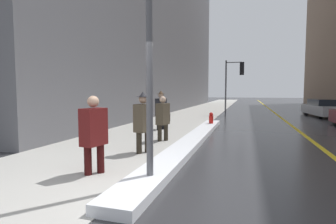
{
  "coord_description": "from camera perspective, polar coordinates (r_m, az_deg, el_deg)",
  "views": [
    {
      "loc": [
        1.86,
        -3.5,
        1.64
      ],
      "look_at": [
        -0.4,
        4.0,
        1.05
      ],
      "focal_mm": 28.0,
      "sensor_mm": 36.0,
      "label": 1
    }
  ],
  "objects": [
    {
      "name": "ground_plane",
      "position": [
        4.29,
        -10.92,
        -18.28
      ],
      "size": [
        160.0,
        160.0,
        0.0
      ],
      "primitive_type": "plane",
      "color": "#2D2D30"
    },
    {
      "name": "sidewalk_slab",
      "position": [
        18.97,
        4.97,
        -0.63
      ],
      "size": [
        4.0,
        80.0,
        0.01
      ],
      "color": "#B2AFA8",
      "rests_on": "ground"
    },
    {
      "name": "road_centre_stripe",
      "position": [
        18.69,
        23.28,
        -1.05
      ],
      "size": [
        0.16,
        80.0,
        0.0
      ],
      "color": "gold",
      "rests_on": "ground"
    },
    {
      "name": "snow_bank_curb",
      "position": [
        8.61,
        5.4,
        -6.1
      ],
      "size": [
        0.67,
        10.86,
        0.17
      ],
      "color": "white",
      "rests_on": "ground"
    },
    {
      "name": "building_facade_left",
      "position": [
        26.2,
        -3.98,
        20.9
      ],
      "size": [
        6.0,
        36.0,
        18.23
      ],
      "color": "slate",
      "rests_on": "ground"
    },
    {
      "name": "lamp_post",
      "position": [
        4.69,
        -4.11,
        17.58
      ],
      "size": [
        0.28,
        0.28,
        4.49
      ],
      "color": "#515156",
      "rests_on": "ground"
    },
    {
      "name": "traffic_light_near",
      "position": [
        19.52,
        14.48,
        7.7
      ],
      "size": [
        1.31,
        0.33,
        3.92
      ],
      "rotation": [
        0.0,
        0.0,
        0.05
      ],
      "color": "#515156",
      "rests_on": "ground"
    },
    {
      "name": "pedestrian_in_glasses",
      "position": [
        5.41,
        -15.86,
        -4.02
      ],
      "size": [
        0.39,
        0.56,
        1.57
      ],
      "rotation": [
        0.0,
        0.0,
        -1.76
      ],
      "color": "#340C0C",
      "rests_on": "ground"
    },
    {
      "name": "pedestrian_nearside",
      "position": [
        7.02,
        -5.44,
        -1.7
      ],
      "size": [
        0.39,
        0.56,
        1.66
      ],
      "rotation": [
        0.0,
        0.0,
        -1.76
      ],
      "color": "#2A241B",
      "rests_on": "ground"
    },
    {
      "name": "pedestrian_with_shoulder_bag",
      "position": [
        8.75,
        -1.1,
        -0.97
      ],
      "size": [
        0.37,
        0.72,
        1.51
      ],
      "rotation": [
        0.0,
        0.0,
        -1.76
      ],
      "color": "#2A241B",
      "rests_on": "ground"
    },
    {
      "name": "pedestrian_in_fedora",
      "position": [
        11.39,
        -1.54,
        0.78
      ],
      "size": [
        0.4,
        0.58,
        1.72
      ],
      "rotation": [
        0.0,
        0.0,
        -1.76
      ],
      "color": "black",
      "rests_on": "ground"
    },
    {
      "name": "parked_car_silver",
      "position": [
        20.43,
        31.05,
        0.7
      ],
      "size": [
        2.22,
        4.47,
        1.18
      ],
      "rotation": [
        0.0,
        0.0,
        1.67
      ],
      "color": "#B2B2B7",
      "rests_on": "ground"
    },
    {
      "name": "fire_hydrant",
      "position": [
        12.49,
        9.36,
        -1.69
      ],
      "size": [
        0.2,
        0.2,
        0.7
      ],
      "color": "red",
      "rests_on": "ground"
    }
  ]
}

